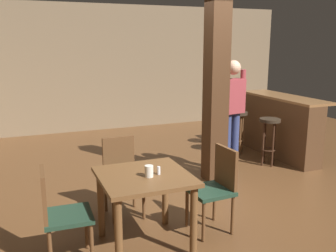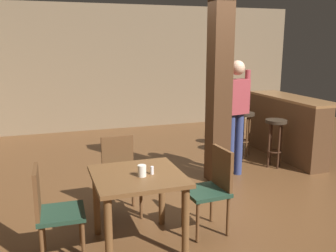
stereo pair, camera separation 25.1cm
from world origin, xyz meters
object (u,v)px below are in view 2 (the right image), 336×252
at_px(chair_east, 212,186).
at_px(chair_north, 120,171).
at_px(standing_person, 236,110).
at_px(dining_table, 138,188).
at_px(chair_west, 52,209).
at_px(bar_stool_near, 275,132).
at_px(bar_stool_mid, 244,123).
at_px(napkin_cup, 142,171).
at_px(bar_stool_far, 239,118).
at_px(salt_shaker, 152,170).
at_px(bar_counter, 286,127).

relative_size(chair_east, chair_north, 1.00).
bearing_deg(standing_person, dining_table, -141.47).
bearing_deg(chair_west, chair_east, 1.37).
bearing_deg(bar_stool_near, bar_stool_mid, 101.50).
xyz_separation_m(dining_table, chair_west, (-0.80, -0.00, -0.09)).
height_order(chair_west, napkin_cup, chair_west).
height_order(napkin_cup, bar_stool_near, napkin_cup).
bearing_deg(standing_person, chair_north, -159.65).
bearing_deg(napkin_cup, standing_person, 40.19).
height_order(bar_stool_mid, bar_stool_far, bar_stool_far).
distance_m(chair_west, salt_shaker, 0.97).
height_order(chair_north, salt_shaker, chair_north).
distance_m(salt_shaker, standing_person, 2.33).
xyz_separation_m(standing_person, bar_stool_near, (0.80, 0.13, -0.43)).
xyz_separation_m(chair_west, napkin_cup, (0.83, -0.07, 0.29)).
xyz_separation_m(bar_counter, bar_stool_near, (-0.49, -0.41, 0.04)).
bearing_deg(chair_east, chair_north, 137.35).
distance_m(standing_person, bar_stool_far, 1.60).
bearing_deg(chair_north, chair_east, -42.65).
distance_m(chair_west, bar_stool_mid, 4.07).
bearing_deg(dining_table, bar_stool_mid, 42.93).
height_order(chair_east, salt_shaker, chair_east).
bearing_deg(chair_north, salt_shaker, -80.26).
bearing_deg(napkin_cup, bar_stool_mid, 44.05).
distance_m(bar_stool_mid, bar_stool_far, 0.48).
relative_size(bar_stool_mid, bar_stool_far, 0.97).
bearing_deg(standing_person, bar_counter, 22.74).
bearing_deg(bar_stool_far, chair_north, -143.20).
bearing_deg(bar_stool_near, standing_person, -170.74).
distance_m(chair_west, bar_stool_far, 4.47).
relative_size(dining_table, bar_stool_near, 1.10).
height_order(chair_north, bar_counter, bar_counter).
xyz_separation_m(chair_west, salt_shaker, (0.93, -0.04, 0.27)).
bearing_deg(standing_person, bar_stool_mid, 52.75).
xyz_separation_m(dining_table, chair_east, (0.81, 0.03, -0.09)).
height_order(chair_east, bar_stool_near, chair_east).
distance_m(chair_north, bar_counter, 3.40).
xyz_separation_m(chair_west, bar_counter, (3.96, 2.03, 0.03)).
bearing_deg(bar_counter, bar_stool_near, -140.08).
relative_size(dining_table, chair_east, 0.96).
height_order(dining_table, bar_stool_far, bar_stool_far).
bearing_deg(chair_east, dining_table, -177.54).
bearing_deg(bar_stool_mid, standing_person, -127.25).
bearing_deg(bar_counter, salt_shaker, -145.59).
xyz_separation_m(chair_east, bar_stool_far, (1.87, 2.77, 0.08)).
bearing_deg(napkin_cup, bar_stool_near, 32.57).
relative_size(salt_shaker, bar_stool_near, 0.10).
relative_size(chair_north, standing_person, 0.52).
distance_m(standing_person, bar_counter, 1.47).
xyz_separation_m(bar_counter, bar_stool_mid, (-0.64, 0.32, 0.04)).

